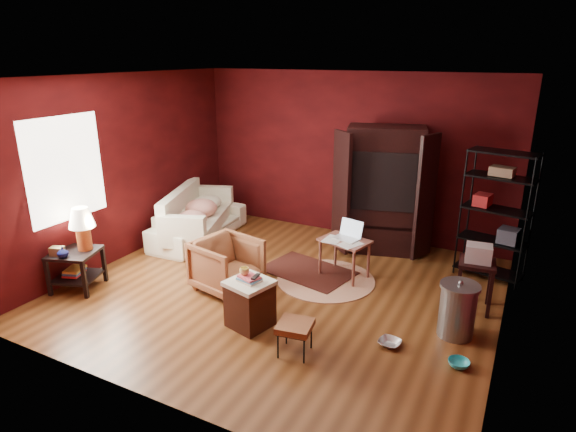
% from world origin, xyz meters
% --- Properties ---
extents(room, '(5.54, 5.04, 2.84)m').
position_xyz_m(room, '(-0.04, -0.01, 1.40)').
color(room, brown).
rests_on(room, ground).
extents(sofa, '(0.66, 1.99, 0.77)m').
position_xyz_m(sofa, '(-2.17, 1.03, 0.39)').
color(sofa, white).
rests_on(sofa, ground).
extents(armchair, '(0.86, 0.89, 0.79)m').
position_xyz_m(armchair, '(-0.66, -0.32, 0.39)').
color(armchair, black).
rests_on(armchair, ground).
extents(pet_bowl_steel, '(0.25, 0.09, 0.24)m').
position_xyz_m(pet_bowl_steel, '(1.69, -0.63, 0.12)').
color(pet_bowl_steel, '#B6B7BD').
rests_on(pet_bowl_steel, ground).
extents(pet_bowl_turquoise, '(0.22, 0.07, 0.22)m').
position_xyz_m(pet_bowl_turquoise, '(2.43, -0.67, 0.11)').
color(pet_bowl_turquoise, '#2ABBC7').
rests_on(pet_bowl_turquoise, ground).
extents(vase, '(0.16, 0.16, 0.14)m').
position_xyz_m(vase, '(-2.44, -1.44, 0.61)').
color(vase, '#0C1040').
rests_on(vase, side_table).
extents(mug, '(0.12, 0.10, 0.11)m').
position_xyz_m(mug, '(0.04, -0.97, 0.70)').
color(mug, '#FFE57C').
rests_on(mug, hamper).
extents(side_table, '(0.73, 0.73, 1.13)m').
position_xyz_m(side_table, '(-2.45, -1.17, 0.68)').
color(side_table, black).
rests_on(side_table, ground).
extents(sofa_cushions, '(1.36, 2.06, 0.81)m').
position_xyz_m(sofa_cushions, '(-2.18, 0.98, 0.39)').
color(sofa_cushions, white).
rests_on(sofa_cushions, sofa).
extents(hamper, '(0.57, 0.57, 0.66)m').
position_xyz_m(hamper, '(0.10, -0.97, 0.30)').
color(hamper, '#471E10').
rests_on(hamper, ground).
extents(footstool, '(0.41, 0.41, 0.37)m').
position_xyz_m(footstool, '(0.82, -1.24, 0.32)').
color(footstool, black).
rests_on(footstool, ground).
extents(rug_round, '(1.42, 1.42, 0.01)m').
position_xyz_m(rug_round, '(0.43, 0.54, 0.01)').
color(rug_round, beige).
rests_on(rug_round, ground).
extents(rug_oriental, '(1.42, 1.09, 0.01)m').
position_xyz_m(rug_oriental, '(0.09, 0.67, 0.02)').
color(rug_oriental, '#541D16').
rests_on(rug_oriental, ground).
extents(laptop_desk, '(0.76, 0.64, 0.82)m').
position_xyz_m(laptop_desk, '(0.61, 0.78, 0.51)').
color(laptop_desk, brown).
rests_on(laptop_desk, ground).
extents(tv_armoire, '(1.53, 1.08, 2.01)m').
position_xyz_m(tv_armoire, '(0.77, 1.98, 1.05)').
color(tv_armoire, black).
rests_on(tv_armoire, ground).
extents(wire_shelving, '(0.96, 0.57, 1.84)m').
position_xyz_m(wire_shelving, '(2.47, 1.71, 1.01)').
color(wire_shelving, black).
rests_on(wire_shelving, ground).
extents(small_stand, '(0.47, 0.47, 0.86)m').
position_xyz_m(small_stand, '(2.38, 0.66, 0.64)').
color(small_stand, black).
rests_on(small_stand, ground).
extents(trash_can, '(0.46, 0.46, 0.69)m').
position_xyz_m(trash_can, '(2.29, -0.08, 0.32)').
color(trash_can, gray).
rests_on(trash_can, ground).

